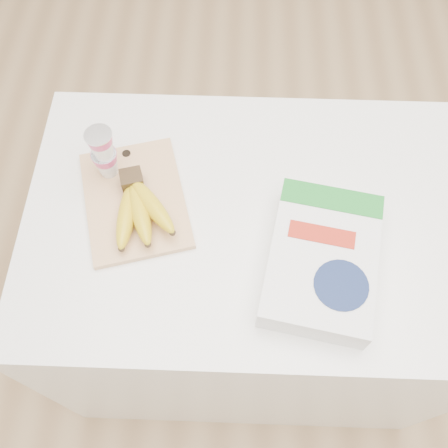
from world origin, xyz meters
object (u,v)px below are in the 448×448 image
table (248,280)px  cereal_box (322,259)px  bananas (139,208)px  yogurt_stack (104,153)px  cutting_board (135,200)px

table → cereal_box: bearing=-41.6°
bananas → cereal_box: 0.40m
cereal_box → yogurt_stack: bearing=166.3°
table → bananas: (-0.25, -0.01, 0.43)m
table → yogurt_stack: 0.59m
bananas → yogurt_stack: (-0.08, 0.11, 0.05)m
cutting_board → cereal_box: bearing=-35.2°
yogurt_stack → cereal_box: (0.47, -0.21, -0.05)m
table → cutting_board: 0.48m
table → cutting_board: cutting_board is taller
cutting_board → cereal_box: size_ratio=0.85×
bananas → table: bearing=3.3°
table → cereal_box: 0.46m
yogurt_stack → cutting_board: bearing=-46.7°
cereal_box → table: bearing=149.1°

